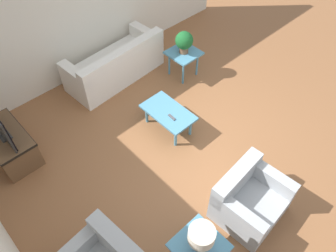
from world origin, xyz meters
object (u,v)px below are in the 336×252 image
(tv_stand_chest, at_px, (9,144))
(potted_plant, at_px, (184,41))
(sofa, at_px, (116,65))
(side_table_plant, at_px, (184,55))
(side_table_lamp, at_px, (199,248))
(coffee_table, at_px, (168,114))
(armchair, at_px, (248,199))
(table_lamp, at_px, (201,236))

(tv_stand_chest, height_order, potted_plant, potted_plant)
(sofa, xyz_separation_m, side_table_plant, (-0.86, -1.06, 0.17))
(side_table_plant, distance_m, tv_stand_chest, 3.58)
(side_table_plant, distance_m, side_table_lamp, 3.86)
(side_table_plant, relative_size, potted_plant, 1.31)
(coffee_table, distance_m, side_table_lamp, 2.40)
(sofa, xyz_separation_m, side_table_lamp, (-3.72, 1.53, 0.17))
(side_table_lamp, bearing_deg, armchair, -88.39)
(potted_plant, bearing_deg, coffee_table, 125.18)
(side_table_plant, relative_size, side_table_lamp, 1.00)
(table_lamp, bearing_deg, potted_plant, -42.09)
(coffee_table, bearing_deg, side_table_plant, -54.82)
(sofa, bearing_deg, potted_plant, 137.49)
(sofa, height_order, side_table_plant, sofa)
(armchair, relative_size, table_lamp, 2.48)
(side_table_lamp, distance_m, tv_stand_chest, 3.46)
(side_table_plant, bearing_deg, tv_stand_chest, 82.79)
(side_table_lamp, height_order, potted_plant, potted_plant)
(coffee_table, xyz_separation_m, table_lamp, (-1.99, 1.34, 0.47))
(coffee_table, bearing_deg, side_table_lamp, 145.96)
(tv_stand_chest, xyz_separation_m, table_lamp, (-3.32, -0.96, 0.55))
(armchair, distance_m, table_lamp, 1.19)
(potted_plant, distance_m, table_lamp, 3.86)
(sofa, height_order, side_table_lamp, sofa)
(table_lamp, bearing_deg, coffee_table, -34.04)
(side_table_lamp, bearing_deg, side_table_plant, -42.09)
(side_table_plant, xyz_separation_m, tv_stand_chest, (0.45, 3.55, -0.20))
(side_table_lamp, xyz_separation_m, table_lamp, (-0.00, -0.00, 0.35))
(coffee_table, relative_size, side_table_plant, 1.58)
(side_table_lamp, bearing_deg, coffee_table, -34.04)
(tv_stand_chest, relative_size, table_lamp, 2.66)
(potted_plant, xyz_separation_m, table_lamp, (-2.87, 2.59, 0.02))
(coffee_table, height_order, potted_plant, potted_plant)
(armchair, bearing_deg, coffee_table, 78.10)
(coffee_table, relative_size, table_lamp, 2.34)
(armchair, xyz_separation_m, table_lamp, (-0.03, 1.07, 0.53))
(coffee_table, distance_m, table_lamp, 2.44)
(armchair, height_order, table_lamp, table_lamp)
(coffee_table, relative_size, potted_plant, 2.07)
(coffee_table, bearing_deg, tv_stand_chest, 59.99)
(potted_plant, bearing_deg, tv_stand_chest, 82.79)
(sofa, relative_size, potted_plant, 4.57)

